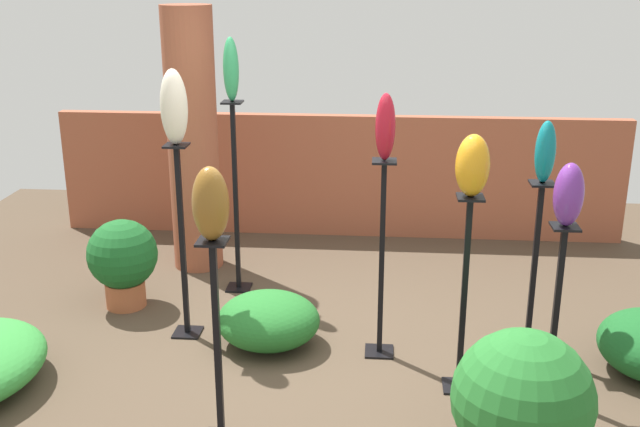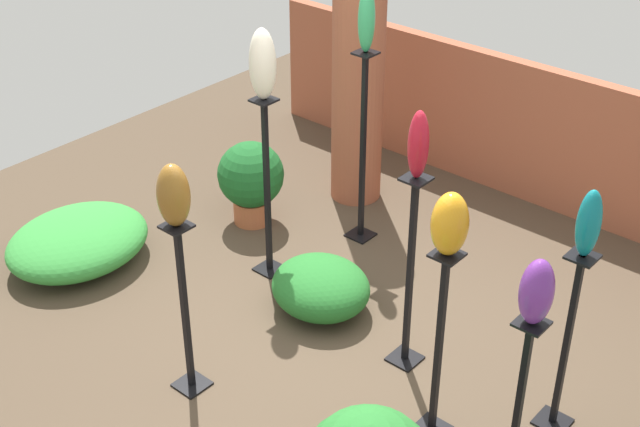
# 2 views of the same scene
# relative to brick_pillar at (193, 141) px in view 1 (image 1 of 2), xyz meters

# --- Properties ---
(ground_plane) EXTENTS (8.00, 8.00, 0.00)m
(ground_plane) POSITION_rel_brick_pillar_xyz_m (1.22, -1.75, -1.15)
(ground_plane) COLOR #4C3D2D
(brick_wall_back) EXTENTS (5.60, 0.12, 1.22)m
(brick_wall_back) POSITION_rel_brick_pillar_xyz_m (1.22, 0.95, -0.54)
(brick_wall_back) COLOR #9E5138
(brick_wall_back) RESTS_ON ground
(brick_pillar) EXTENTS (0.44, 0.44, 2.30)m
(brick_pillar) POSITION_rel_brick_pillar_xyz_m (0.00, 0.00, 0.00)
(brick_pillar) COLOR #9E5138
(brick_pillar) RESTS_ON ground
(pedestal_ivory) EXTENTS (0.20, 0.20, 1.44)m
(pedestal_ivory) POSITION_rel_brick_pillar_xyz_m (0.24, -1.35, -0.49)
(pedestal_ivory) COLOR black
(pedestal_ivory) RESTS_ON ground
(pedestal_amber) EXTENTS (0.20, 0.20, 1.29)m
(pedestal_amber) POSITION_rel_brick_pillar_xyz_m (2.17, -1.95, -0.55)
(pedestal_amber) COLOR black
(pedestal_amber) RESTS_ON ground
(pedestal_teal) EXTENTS (0.20, 0.20, 1.24)m
(pedestal_teal) POSITION_rel_brick_pillar_xyz_m (2.70, -1.41, -0.58)
(pedestal_teal) COLOR black
(pedestal_teal) RESTS_ON ground
(pedestal_ruby) EXTENTS (0.20, 0.20, 1.40)m
(pedestal_ruby) POSITION_rel_brick_pillar_xyz_m (1.66, -1.52, -0.50)
(pedestal_ruby) COLOR black
(pedestal_ruby) RESTS_ON ground
(pedestal_bronze) EXTENTS (0.20, 0.20, 1.22)m
(pedestal_bronze) POSITION_rel_brick_pillar_xyz_m (0.76, -2.64, -0.59)
(pedestal_bronze) COLOR black
(pedestal_bronze) RESTS_ON ground
(pedestal_violet) EXTENTS (0.20, 0.20, 1.14)m
(pedestal_violet) POSITION_rel_brick_pillar_xyz_m (2.73, -1.99, -0.63)
(pedestal_violet) COLOR black
(pedestal_violet) RESTS_ON ground
(pedestal_jade) EXTENTS (0.20, 0.20, 1.59)m
(pedestal_jade) POSITION_rel_brick_pillar_xyz_m (0.46, -0.51, -0.41)
(pedestal_jade) COLOR black
(pedestal_jade) RESTS_ON ground
(art_vase_ivory) EXTENTS (0.18, 0.19, 0.51)m
(art_vase_ivory) POSITION_rel_brick_pillar_xyz_m (0.24, -1.35, 0.54)
(art_vase_ivory) COLOR beige
(art_vase_ivory) RESTS_ON pedestal_ivory
(art_vase_amber) EXTENTS (0.20, 0.21, 0.37)m
(art_vase_amber) POSITION_rel_brick_pillar_xyz_m (2.17, -1.95, 0.33)
(art_vase_amber) COLOR orange
(art_vase_amber) RESTS_ON pedestal_amber
(art_vase_teal) EXTENTS (0.13, 0.13, 0.41)m
(art_vase_teal) POSITION_rel_brick_pillar_xyz_m (2.70, -1.41, 0.30)
(art_vase_teal) COLOR #0F727A
(art_vase_teal) RESTS_ON pedestal_teal
(art_vase_ruby) EXTENTS (0.13, 0.12, 0.44)m
(art_vase_ruby) POSITION_rel_brick_pillar_xyz_m (1.66, -1.52, 0.47)
(art_vase_ruby) COLOR maroon
(art_vase_ruby) RESTS_ON pedestal_ruby
(art_vase_bronze) EXTENTS (0.19, 0.19, 0.40)m
(art_vase_bronze) POSITION_rel_brick_pillar_xyz_m (0.76, -2.64, 0.27)
(art_vase_bronze) COLOR brown
(art_vase_bronze) RESTS_ON pedestal_bronze
(art_vase_violet) EXTENTS (0.17, 0.19, 0.38)m
(art_vase_violet) POSITION_rel_brick_pillar_xyz_m (2.73, -1.99, 0.18)
(art_vase_violet) COLOR #6B2D8C
(art_vase_violet) RESTS_ON pedestal_violet
(art_vase_jade) EXTENTS (0.12, 0.13, 0.49)m
(art_vase_jade) POSITION_rel_brick_pillar_xyz_m (0.46, -0.51, 0.69)
(art_vase_jade) COLOR #2D9356
(art_vase_jade) RESTS_ON pedestal_jade
(potted_plant_front_left) EXTENTS (0.55, 0.55, 0.72)m
(potted_plant_front_left) POSITION_rel_brick_pillar_xyz_m (-0.37, -0.92, -0.74)
(potted_plant_front_left) COLOR #B25B38
(potted_plant_front_left) RESTS_ON ground
(potted_plant_front_right) EXTENTS (0.73, 0.73, 0.86)m
(potted_plant_front_right) POSITION_rel_brick_pillar_xyz_m (2.38, -2.86, -0.68)
(potted_plant_front_right) COLOR #2D2D33
(potted_plant_front_right) RESTS_ON ground
(foliage_bed_center) EXTENTS (0.74, 0.67, 0.39)m
(foliage_bed_center) POSITION_rel_brick_pillar_xyz_m (0.86, -1.47, -0.96)
(foliage_bed_center) COLOR #236B28
(foliage_bed_center) RESTS_ON ground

